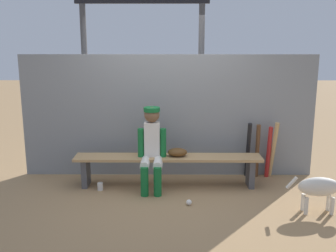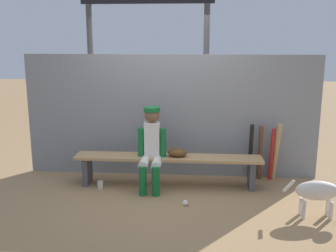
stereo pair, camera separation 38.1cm
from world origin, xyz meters
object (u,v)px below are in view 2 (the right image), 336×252
Objects in this scene: bat_aluminum_red at (272,154)px; dugout_bench at (168,162)px; bat_aluminum_black at (251,152)px; dog at (322,191)px; scoreboard at (151,9)px; bat_wood_tan at (276,152)px; player_seated at (151,146)px; cup_on_ground at (100,185)px; cup_on_bench at (152,152)px; baseball at (185,203)px; baseball_glove at (177,152)px; bat_wood_dark at (260,153)px.

dugout_bench is at bearing -167.27° from bat_aluminum_red.
dog is at bearing -60.85° from bat_aluminum_black.
scoreboard is at bearing 153.19° from bat_aluminum_black.
bat_aluminum_black is 0.38m from bat_wood_tan.
player_seated is 2.32m from dog.
scoreboard reaches higher than bat_aluminum_red.
bat_wood_tan is at bearing 11.24° from cup_on_ground.
cup_on_bench is at bearing -169.31° from bat_wood_tan.
player_seated is at bearing -166.41° from bat_wood_tan.
dog reaches higher than baseball.
scoreboard is at bearing 96.09° from cup_on_bench.
scoreboard reaches higher than bat_aluminum_black.
bat_aluminum_black is 1.09× the size of bat_aluminum_red.
bat_aluminum_red reaches higher than baseball_glove.
dog is at bearing -20.03° from player_seated.
dugout_bench reaches higher than cup_on_ground.
dugout_bench is 1.65m from bat_wood_tan.
bat_aluminum_red is 0.23× the size of scoreboard.
dog is at bearing -26.60° from baseball_glove.
baseball_glove is 1.31m from bat_wood_dark.
bat_wood_dark is at bearing 17.03° from player_seated.
bat_aluminum_red is at bearing 106.86° from dog.
baseball_glove is at bearing -167.20° from bat_wood_tan.
scoreboard is at bearing 157.14° from bat_aluminum_red.
scoreboard is (-0.50, 1.15, 2.07)m from baseball_glove.
bat_aluminum_red is at bearing 39.24° from baseball.
player_seated is (-0.23, -0.11, 0.28)m from dugout_bench.
player_seated is 4.21× the size of baseball_glove.
bat_aluminum_red is 7.50× the size of cup_on_bench.
baseball_glove is 0.33× the size of dog.
cup_on_bench is 0.13× the size of dog.
dugout_bench is 24.69× the size of cup_on_ground.
bat_aluminum_black is at bearing -26.81° from scoreboard.
bat_aluminum_black is at bearing 13.95° from cup_on_bench.
bat_wood_tan reaches higher than baseball.
bat_aluminum_black is at bearing 15.91° from dugout_bench.
cup_on_bench reaches higher than dog.
baseball_glove is at bearing 0.00° from dugout_bench.
player_seated is 0.40m from baseball_glove.
baseball is at bearing -22.21° from cup_on_ground.
bat_wood_dark is 7.70× the size of cup_on_bench.
dog is at bearing -22.23° from cup_on_bench.
player_seated is 0.95m from cup_on_ground.
scoreboard reaches higher than baseball_glove.
cup_on_ground is at bearing -168.76° from bat_wood_tan.
baseball_glove reaches higher than dog.
bat_wood_tan is (0.07, -0.01, 0.04)m from bat_aluminum_red.
bat_wood_dark is 2.45m from cup_on_ground.
baseball is (0.51, -0.58, -0.60)m from player_seated.
cup_on_bench is at bearing -166.05° from bat_aluminum_black.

